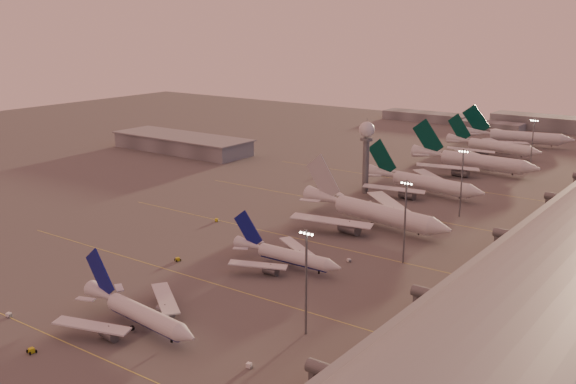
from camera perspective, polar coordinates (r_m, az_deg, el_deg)
The scene contains 25 objects.
ground at distance 193.40m, azimuth -12.90°, elevation -7.10°, with size 700.00×700.00×0.00m, color #4F4C4C.
taxiway_markings at distance 214.96m, azimuth 3.85°, elevation -4.53°, with size 180.00×185.25×0.02m.
hangar at distance 369.36m, azimuth -8.97°, elevation 4.10°, with size 82.00×27.00×8.50m.
radar_tower at distance 275.45m, azimuth 6.65°, elevation 4.16°, with size 6.40×6.40×31.10m.
mast_a at distance 151.85m, azimuth 1.55°, elevation -7.26°, with size 3.60×0.56×25.00m.
mast_b at distance 198.42m, azimuth 9.88°, elevation -2.19°, with size 3.60×0.56×25.00m.
mast_c at distance 249.18m, azimuth 14.49°, elevation 0.99°, with size 3.60×0.56×25.00m.
mast_d at distance 333.60m, azimuth 19.97°, elevation 3.93°, with size 3.60×0.56×25.00m.
distant_horizon at distance 466.40m, azimuth 18.94°, elevation 5.60°, with size 165.00×37.50×9.00m.
narrowbody_near at distance 162.32m, azimuth -12.55°, elevation -10.17°, with size 40.63×32.29×15.89m.
narrowbody_mid at distance 195.30m, azimuth -0.15°, elevation -5.57°, with size 37.64×30.07×14.71m.
widebody_white at distance 234.13m, azimuth 7.28°, elevation -2.03°, with size 62.46×49.67×22.09m.
greentail_a at distance 280.77m, azimuth 11.41°, elevation 0.54°, with size 55.61×44.65×20.25m.
greentail_b at distance 326.18m, azimuth 15.43°, elevation 2.33°, with size 63.28×51.04×22.97m.
greentail_c at distance 370.57m, azimuth 16.95°, elevation 3.55°, with size 54.43×43.61×19.90m.
greentail_d at distance 400.78m, azimuth 18.84°, elevation 4.26°, with size 60.99×48.83×22.34m.
gsv_truck_a at distance 177.89m, azimuth -22.48°, elevation -9.45°, with size 5.90×3.30×2.25m.
gsv_tug_near at distance 158.91m, azimuth -20.88°, elevation -12.45°, with size 2.80×4.09×1.09m.
gsv_catering_a at distance 142.86m, azimuth -3.25°, elevation -13.93°, with size 5.40×3.11×4.17m.
gsv_tug_mid at distance 203.45m, azimuth -9.32°, elevation -5.67°, with size 4.02×3.19×1.00m.
gsv_truck_b at distance 200.44m, azimuth 5.25°, elevation -5.68°, with size 5.45×3.58×2.07m.
gsv_truck_c at distance 239.95m, azimuth -5.97°, elevation -2.25°, with size 5.66×4.56×2.20m.
gsv_catering_b at distance 205.89m, azimuth 15.88°, elevation -5.28°, with size 6.06×4.23×4.55m.
gsv_tug_far at distance 264.02m, azimuth 6.98°, elevation -0.87°, with size 2.89×3.52×0.87m.
gsv_truck_d at distance 304.27m, azimuth 2.37°, elevation 1.41°, with size 2.11×5.24×2.09m.
Camera 1 is at (137.65, -116.34, 70.13)m, focal length 42.00 mm.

